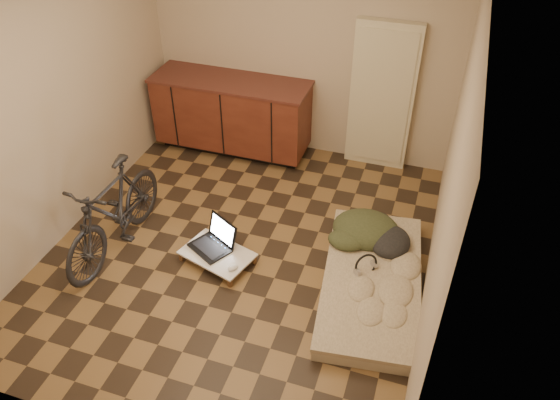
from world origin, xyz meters
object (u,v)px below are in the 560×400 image
(lap_desk, at_px, (217,254))
(laptop, at_px, (214,242))
(futon, at_px, (372,282))
(bicycle, at_px, (113,208))

(lap_desk, bearing_deg, laptop, 144.82)
(futon, distance_m, laptop, 1.51)
(bicycle, height_order, lap_desk, bicycle)
(futon, relative_size, lap_desk, 2.48)
(bicycle, relative_size, lap_desk, 2.04)
(bicycle, bearing_deg, lap_desk, 8.20)
(futon, bearing_deg, lap_desk, 177.53)
(futon, height_order, laptop, laptop)
(lap_desk, height_order, laptop, laptop)
(bicycle, relative_size, laptop, 3.12)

